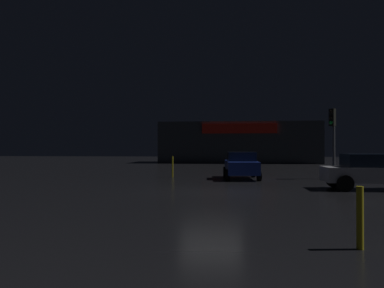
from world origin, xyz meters
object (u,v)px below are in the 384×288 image
Objects in this scene: store_building at (239,143)px; car_near at (241,165)px; traffic_signal_main at (333,130)px; car_far at (369,171)px.

car_near is (-0.28, -23.69, -1.61)m from store_building.
store_building is 23.75m from car_near.
car_near is at bearing -90.69° from store_building.
traffic_signal_main is 5.70m from car_near.
store_building is 4.56× the size of traffic_signal_main.
traffic_signal_main is at bearing -77.80° from store_building.
traffic_signal_main is 0.99× the size of car_near.
traffic_signal_main reaches higher than car_near.
car_far is at bearing -89.59° from traffic_signal_main.
store_building reaches higher than traffic_signal_main.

